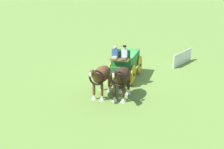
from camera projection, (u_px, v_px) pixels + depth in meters
ground_plane at (126, 77)px, 22.49m from camera, size 220.00×220.00×0.00m
show_wagon at (125, 62)px, 21.93m from camera, size 5.93×2.85×2.86m
draft_horse_near at (121, 77)px, 18.40m from camera, size 2.93×1.56×2.26m
draft_horse_off at (101, 76)px, 18.75m from camera, size 3.14×1.61×2.23m
sponsor_banner at (183, 58)px, 25.45m from camera, size 3.20×0.21×1.10m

